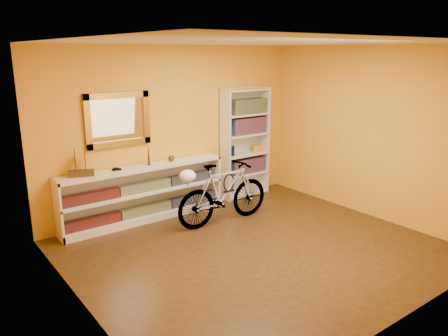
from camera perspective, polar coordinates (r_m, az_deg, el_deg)
floor at (r=5.82m, az=4.21°, el=-10.55°), size 4.50×4.00×0.01m
ceiling at (r=5.27m, az=4.77°, el=16.06°), size 4.50×4.00×0.01m
back_wall at (r=7.00m, az=-6.46°, el=4.96°), size 4.50×0.01×2.60m
left_wall at (r=4.30m, az=-18.77°, el=-2.02°), size 0.01×4.00×2.60m
right_wall at (r=7.07m, az=18.39°, el=4.40°), size 0.01×4.00×2.60m
gilt_mirror at (r=6.50m, az=-13.60°, el=6.12°), size 0.98×0.06×0.78m
wall_socket at (r=7.71m, az=-0.39°, el=-2.05°), size 0.09×0.02×0.09m
console_unit at (r=6.74m, az=-10.28°, el=-3.25°), size 2.60×0.35×0.85m
cd_row_lower at (r=6.80m, az=-10.11°, el=-5.33°), size 2.50×0.13×0.14m
cd_row_upper at (r=6.69m, az=-10.25°, el=-2.39°), size 2.50×0.13×0.14m
model_ship at (r=6.23m, az=-18.17°, el=0.75°), size 0.36×0.23×0.40m
toy_car at (r=6.45m, az=-13.76°, el=-0.30°), size 0.00×0.01×0.00m
bronze_ornament at (r=6.62m, az=-9.76°, el=1.70°), size 0.05×0.05×0.31m
decorative_orb at (r=6.83m, az=-6.87°, el=1.26°), size 0.10×0.10×0.10m
bookcase at (r=7.67m, az=2.73°, el=3.25°), size 0.90×0.30×1.90m
book_row_a at (r=7.79m, az=2.98°, el=0.37°), size 0.70×0.22×0.26m
book_row_b at (r=7.65m, az=3.05°, el=5.53°), size 0.70×0.22×0.28m
book_row_c at (r=7.60m, az=3.08°, el=8.02°), size 0.70×0.22×0.25m
travel_mug at (r=7.50m, az=1.09°, el=2.23°), size 0.08×0.08×0.18m
red_tin at (r=7.47m, az=1.45°, el=7.67°), size 0.16×0.16×0.18m
yellow_bag at (r=7.83m, az=4.32°, el=2.56°), size 0.19×0.16×0.13m
bicycle at (r=6.51m, az=-0.04°, el=-3.24°), size 0.48×1.61×0.94m
helmet at (r=6.10m, az=-4.76°, el=-1.05°), size 0.24×0.23×0.18m
u_lock at (r=6.52m, az=0.64°, el=-1.92°), size 0.21×0.02×0.21m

